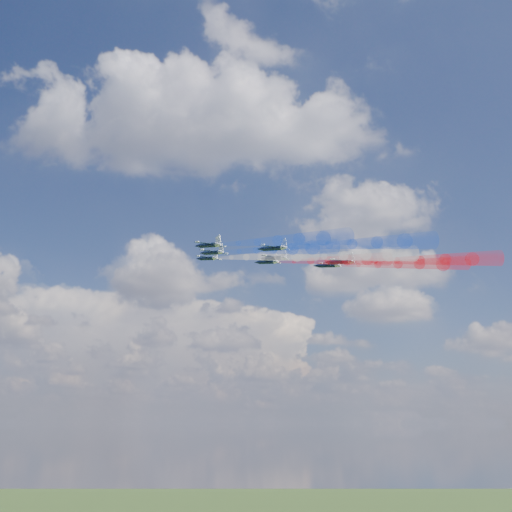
# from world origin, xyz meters

# --- Properties ---
(jet_lead) EXTENTS (14.23, 14.28, 5.27)m
(jet_lead) POSITION_xyz_m (-8.46, 37.48, 151.89)
(jet_lead) COLOR black
(trail_lead) EXTENTS (30.81, 30.27, 10.67)m
(trail_lead) POSITION_xyz_m (8.94, 20.61, 147.61)
(trail_lead) COLOR white
(jet_inner_left) EXTENTS (14.23, 14.28, 5.27)m
(jet_inner_left) POSITION_xyz_m (-4.79, 20.12, 148.73)
(jet_inner_left) COLOR black
(trail_inner_left) EXTENTS (30.81, 30.27, 10.67)m
(trail_inner_left) POSITION_xyz_m (12.60, 3.25, 144.45)
(trail_inner_left) COLOR blue
(jet_inner_right) EXTENTS (14.23, 14.28, 5.27)m
(jet_inner_right) POSITION_xyz_m (9.78, 37.17, 150.38)
(jet_inner_right) COLOR black
(trail_inner_right) EXTENTS (30.81, 30.27, 10.67)m
(trail_inner_right) POSITION_xyz_m (27.18, 20.29, 146.10)
(trail_inner_right) COLOR red
(jet_outer_left) EXTENTS (14.23, 14.28, 5.27)m
(jet_outer_left) POSITION_xyz_m (-3.52, 3.07, 145.77)
(jet_outer_left) COLOR black
(trail_outer_left) EXTENTS (30.81, 30.27, 10.67)m
(trail_outer_left) POSITION_xyz_m (13.87, -13.81, 141.49)
(trail_outer_left) COLOR blue
(jet_center_third) EXTENTS (14.23, 14.28, 5.27)m
(jet_center_third) POSITION_xyz_m (12.26, 18.72, 146.50)
(jet_center_third) COLOR black
(trail_center_third) EXTENTS (30.81, 30.27, 10.67)m
(trail_center_third) POSITION_xyz_m (29.65, 1.85, 142.22)
(trail_center_third) COLOR white
(jet_outer_right) EXTENTS (14.23, 14.28, 5.27)m
(jet_outer_right) POSITION_xyz_m (27.78, 33.56, 148.08)
(jet_outer_right) COLOR black
(trail_outer_right) EXTENTS (30.81, 30.27, 10.67)m
(trail_outer_right) POSITION_xyz_m (45.18, 16.68, 143.80)
(trail_outer_right) COLOR red
(jet_rear_left) EXTENTS (14.23, 14.28, 5.27)m
(jet_rear_left) POSITION_xyz_m (12.42, 1.87, 144.37)
(jet_rear_left) COLOR black
(trail_rear_left) EXTENTS (30.81, 30.27, 10.67)m
(trail_rear_left) POSITION_xyz_m (29.82, -15.01, 140.09)
(trail_rear_left) COLOR blue
(jet_rear_right) EXTENTS (14.23, 14.28, 5.27)m
(jet_rear_right) POSITION_xyz_m (30.02, 17.69, 144.91)
(jet_rear_right) COLOR black
(trail_rear_right) EXTENTS (30.81, 30.27, 10.67)m
(trail_rear_right) POSITION_xyz_m (47.41, 0.82, 140.63)
(trail_rear_right) COLOR red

